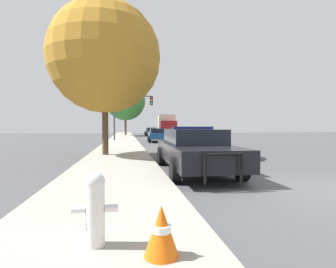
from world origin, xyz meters
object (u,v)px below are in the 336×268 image
police_car (194,149)px  traffic_cone (161,231)px  box_truck (167,125)px  car_background_distant (151,131)px  car_background_midblock (158,135)px  traffic_light (131,107)px  fire_hydrant (95,207)px  tree_sidewalk_near (105,57)px  tree_sidewalk_far (125,101)px  car_background_oncoming (182,133)px

police_car → traffic_cone: 6.10m
police_car → box_truck: 33.82m
police_car → car_background_distant: bearing=-92.0°
car_background_midblock → car_background_distant: car_background_midblock is taller
traffic_light → car_background_midblock: traffic_light is taller
car_background_distant → box_truck: size_ratio=0.67×
car_background_midblock → box_truck: (3.48, 16.82, 1.09)m
traffic_cone → box_truck: bearing=81.0°
traffic_cone → car_background_distant: bearing=84.6°
car_background_midblock → traffic_cone: 22.66m
traffic_light → box_truck: bearing=68.3°
traffic_light → box_truck: 16.52m
car_background_midblock → car_background_distant: size_ratio=1.00×
fire_hydrant → traffic_light: (0.88, 23.67, 2.84)m
tree_sidewalk_near → traffic_cone: size_ratio=13.70×
traffic_light → car_background_midblock: (2.60, -1.54, -2.72)m
fire_hydrant → traffic_cone: size_ratio=1.58×
traffic_cone → tree_sidewalk_far: bearing=90.6°
fire_hydrant → tree_sidewalk_near: size_ratio=0.12×
traffic_light → car_background_midblock: size_ratio=0.99×
box_truck → tree_sidewalk_near: 30.05m
car_background_distant → traffic_cone: 40.61m
fire_hydrant → tree_sidewalk_far: 38.82m
police_car → traffic_light: traffic_light is taller
box_truck → traffic_cone: bearing=84.4°
police_car → car_background_distant: 34.69m
traffic_light → car_background_midblock: 4.07m
car_background_oncoming → traffic_light: bearing=31.9°
traffic_cone → police_car: bearing=71.8°
traffic_light → tree_sidewalk_near: bearing=-96.3°
police_car → car_background_midblock: bearing=-91.8°
car_background_distant → tree_sidewalk_far: bearing=-159.6°
car_background_oncoming → tree_sidewalk_near: 19.37m
police_car → car_background_oncoming: (4.39, 21.92, -0.06)m
police_car → tree_sidewalk_near: bearing=-53.6°
tree_sidewalk_far → fire_hydrant: bearing=-90.5°
car_background_distant → car_background_midblock: bearing=-93.4°
car_background_distant → tree_sidewalk_far: tree_sidewalk_far is taller
tree_sidewalk_far → traffic_cone: size_ratio=15.68×
traffic_light → traffic_cone: bearing=-90.4°
car_background_distant → car_background_oncoming: 12.97m
tree_sidewalk_far → traffic_cone: bearing=-89.4°
police_car → traffic_light: (-1.75, 18.25, 2.66)m
police_car → traffic_cone: police_car is taller
car_background_midblock → traffic_cone: (-2.76, -22.49, -0.30)m
box_truck → tree_sidewalk_near: tree_sidewalk_near is taller
fire_hydrant → tree_sidewalk_near: tree_sidewalk_near is taller
car_background_midblock → tree_sidewalk_near: (-4.12, -12.09, 4.17)m
car_background_midblock → tree_sidewalk_near: tree_sidewalk_near is taller
car_background_oncoming → box_truck: (-0.06, 11.61, 1.09)m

